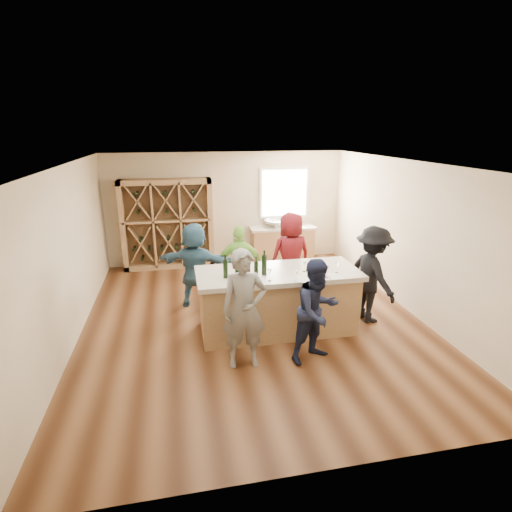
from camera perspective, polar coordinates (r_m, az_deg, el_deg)
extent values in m
cube|color=brown|center=(7.46, -0.46, -9.32)|extent=(6.00, 7.00, 0.10)
cube|color=white|center=(6.66, -0.52, 13.47)|extent=(6.00, 7.00, 0.10)
cube|color=beige|center=(10.34, -4.23, 6.89)|extent=(6.00, 0.10, 2.80)
cube|color=beige|center=(3.77, 10.06, -13.74)|extent=(6.00, 0.10, 2.80)
cube|color=beige|center=(7.04, -25.65, -0.10)|extent=(0.10, 7.00, 2.80)
cube|color=beige|center=(8.05, 21.37, 2.53)|extent=(0.10, 7.00, 2.80)
cube|color=white|center=(10.49, 4.03, 8.99)|extent=(1.30, 0.06, 1.30)
cube|color=white|center=(10.45, 4.08, 8.96)|extent=(1.18, 0.01, 1.18)
cube|color=#9A7349|center=(10.05, -12.52, 4.45)|extent=(2.20, 0.45, 2.20)
cube|color=#9A7349|center=(10.49, 3.74, 1.61)|extent=(1.60, 0.58, 0.86)
cube|color=#B8AC97|center=(10.37, 3.79, 4.05)|extent=(1.70, 0.62, 0.06)
imported|color=silver|center=(10.30, 2.72, 4.67)|extent=(0.54, 0.54, 0.19)
cylinder|color=silver|center=(10.45, 2.49, 5.20)|extent=(0.02, 0.02, 0.30)
cube|color=#9A7349|center=(6.88, 3.10, -6.71)|extent=(2.60, 1.00, 1.00)
cube|color=#B8AC97|center=(6.68, 3.17, -2.49)|extent=(2.72, 1.12, 0.08)
cylinder|color=black|center=(6.33, -4.39, -1.83)|extent=(0.08, 0.08, 0.30)
cylinder|color=black|center=(6.28, -2.69, -1.98)|extent=(0.08, 0.08, 0.30)
cylinder|color=black|center=(6.44, -1.13, -1.40)|extent=(0.08, 0.08, 0.31)
cylinder|color=black|center=(6.31, 0.02, -2.00)|extent=(0.08, 0.08, 0.27)
cylinder|color=black|center=(6.43, 1.19, -1.32)|extent=(0.11, 0.11, 0.33)
cone|color=white|center=(6.20, 1.95, -2.74)|extent=(0.08, 0.08, 0.19)
cone|color=white|center=(6.23, 5.79, -2.86)|extent=(0.08, 0.08, 0.17)
cone|color=white|center=(6.45, 10.03, -2.19)|extent=(0.10, 0.10, 0.20)
cone|color=white|center=(6.66, 6.93, -1.49)|extent=(0.09, 0.09, 0.18)
cone|color=white|center=(6.68, 11.51, -1.64)|extent=(0.07, 0.07, 0.18)
cube|color=white|center=(6.22, 0.64, -3.64)|extent=(0.28, 0.35, 0.00)
cube|color=white|center=(6.34, 6.69, -3.32)|extent=(0.30, 0.34, 0.00)
cube|color=white|center=(6.55, 11.36, -2.86)|extent=(0.23, 0.29, 0.00)
imported|color=slate|center=(5.74, -1.70, -7.66)|extent=(0.66, 0.49, 1.78)
imported|color=#191E38|center=(5.98, 8.72, -7.76)|extent=(0.87, 0.68, 1.59)
imported|color=black|center=(7.37, 16.25, -2.58)|extent=(0.71, 1.20, 1.75)
imported|color=#8CC64C|center=(7.73, -2.26, -1.46)|extent=(1.03, 0.70, 1.61)
imported|color=#590F14|center=(8.10, 4.96, 0.02)|extent=(0.95, 0.71, 1.78)
imported|color=#335972|center=(7.78, -8.69, -1.28)|extent=(1.65, 1.08, 1.67)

